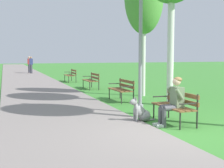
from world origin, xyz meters
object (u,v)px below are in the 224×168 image
park_bench_near (176,104)px  park_bench_far (92,79)px  pedestrian_further_distant (29,65)px  pedestrian_distant (31,65)px  park_bench_mid (122,88)px  dog_grey (141,112)px  lamp_post_near (140,47)px  park_bench_furthest (71,74)px  person_seated_on_near_bench (173,99)px

park_bench_near → park_bench_far: size_ratio=1.00×
pedestrian_further_distant → pedestrian_distant: bearing=-85.8°
park_bench_mid → pedestrian_distant: bearing=95.7°
dog_grey → lamp_post_near: bearing=66.9°
park_bench_mid → dog_grey: size_ratio=1.80×
park_bench_near → pedestrian_further_distant: 24.38m
dog_grey → park_bench_mid: bearing=76.4°
lamp_post_near → pedestrian_further_distant: (-1.52, 22.85, -1.19)m
park_bench_mid → park_bench_far: 4.55m
park_bench_mid → park_bench_furthest: bearing=90.9°
park_bench_near → dog_grey: size_ratio=1.80×
park_bench_near → park_bench_furthest: size_ratio=1.00×
park_bench_mid → pedestrian_further_distant: 20.28m
park_bench_furthest → person_seated_on_near_bench: (-0.15, -13.38, 0.17)m
park_bench_far → person_seated_on_near_bench: bearing=-92.1°
park_bench_mid → lamp_post_near: size_ratio=0.38×
pedestrian_distant → dog_grey: bearing=-87.5°
park_bench_far → dog_grey: park_bench_far is taller
park_bench_far → pedestrian_further_distant: (-2.02, 15.63, 0.33)m
person_seated_on_near_bench → pedestrian_distant: bearing=93.9°
park_bench_mid → dog_grey: bearing=-103.6°
person_seated_on_near_bench → dog_grey: person_seated_on_near_bench is taller
park_bench_mid → pedestrian_further_distant: size_ratio=0.91×
pedestrian_distant → lamp_post_near: bearing=-86.2°
dog_grey → lamp_post_near: 2.08m
park_bench_near → dog_grey: bearing=150.8°
pedestrian_distant → pedestrian_further_distant: size_ratio=1.00×
park_bench_far → lamp_post_near: lamp_post_near is taller
person_seated_on_near_bench → pedestrian_further_distant: pedestrian_further_distant is taller
park_bench_furthest → dog_grey: park_bench_furthest is taller
lamp_post_near → pedestrian_further_distant: bearing=93.8°
pedestrian_distant → pedestrian_further_distant: same height
park_bench_mid → person_seated_on_near_bench: bearing=-93.8°
park_bench_furthest → lamp_post_near: bearing=-91.6°
park_bench_furthest → lamp_post_near: 11.83m
person_seated_on_near_bench → pedestrian_further_distant: size_ratio=0.76×
lamp_post_near → park_bench_mid: bearing=80.2°
park_bench_furthest → pedestrian_distant: bearing=100.0°
dog_grey → park_bench_furthest: bearing=86.6°
park_bench_near → lamp_post_near: 2.13m
park_bench_mid → park_bench_furthest: size_ratio=1.00×
park_bench_mid → dog_grey: park_bench_mid is taller
park_bench_far → pedestrian_distant: size_ratio=0.91×
person_seated_on_near_bench → lamp_post_near: lamp_post_near is taller
park_bench_near → lamp_post_near: size_ratio=0.38×
park_bench_mid → pedestrian_further_distant: bearing=95.6°
park_bench_furthest → park_bench_near: bearing=-89.8°
lamp_post_near → pedestrian_distant: (-1.44, 21.66, -1.19)m
dog_grey → pedestrian_distant: 22.69m
park_bench_far → lamp_post_near: 7.39m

